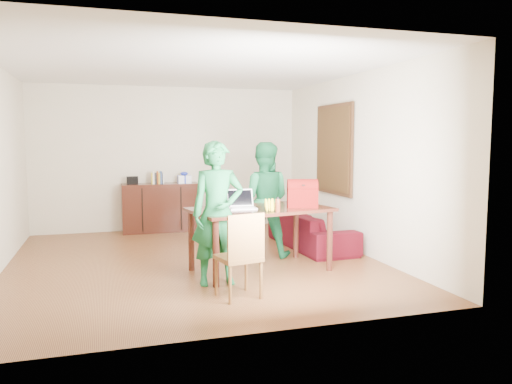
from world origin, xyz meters
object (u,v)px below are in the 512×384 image
object	(u,v)px
person_near	(218,213)
sofa	(311,230)
person_far	(263,200)
laptop	(242,205)
bottle	(278,205)
table	(260,216)
chair	(239,273)
red_bag	(302,196)

from	to	relation	value
person_near	sofa	world-z (taller)	person_near
person_far	laptop	world-z (taller)	person_far
bottle	person_near	bearing A→B (deg)	-177.51
table	person_far	size ratio (longest dim) A/B	1.14
laptop	chair	bearing A→B (deg)	-104.37
table	sofa	distance (m)	1.72
person_near	chair	bearing A→B (deg)	-78.22
bottle	person_far	bearing A→B (deg)	80.73
table	person_near	distance (m)	0.80
table	bottle	size ratio (longest dim) A/B	10.47
person_near	person_far	distance (m)	1.54
laptop	red_bag	bearing A→B (deg)	-0.78
chair	laptop	distance (m)	1.20
person_far	table	bearing A→B (deg)	91.44
laptop	red_bag	xyz separation A→B (m)	(0.80, -0.05, 0.10)
table	laptop	size ratio (longest dim) A/B	5.31
bottle	sofa	distance (m)	2.00
person_near	bottle	bearing A→B (deg)	3.99
chair	laptop	world-z (taller)	laptop
chair	person_near	xyz separation A→B (m)	(-0.10, 0.58, 0.58)
person_near	sofa	bearing A→B (deg)	41.47
table	person_far	xyz separation A→B (m)	(0.29, 0.78, 0.12)
person_near	person_far	xyz separation A→B (m)	(0.95, 1.21, -0.01)
person_far	red_bag	bearing A→B (deg)	129.13
table	chair	world-z (taller)	chair
person_near	person_far	bearing A→B (deg)	53.24
chair	sofa	size ratio (longest dim) A/B	0.49
person_near	bottle	distance (m)	0.76
sofa	table	bearing A→B (deg)	130.88
person_near	red_bag	bearing A→B (deg)	17.94
chair	bottle	xyz separation A→B (m)	(0.66, 0.61, 0.65)
bottle	red_bag	xyz separation A→B (m)	(0.46, 0.33, 0.05)
person_far	bottle	xyz separation A→B (m)	(-0.19, -1.18, 0.08)
chair	person_far	distance (m)	2.06
laptop	sofa	world-z (taller)	laptop
chair	bottle	size ratio (longest dim) A/B	5.14
chair	person_near	distance (m)	0.82
table	person_near	world-z (taller)	person_near
table	laptop	world-z (taller)	laptop
person_near	bottle	size ratio (longest dim) A/B	9.28
person_near	bottle	xyz separation A→B (m)	(0.76, 0.03, 0.07)
sofa	chair	bearing A→B (deg)	138.14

